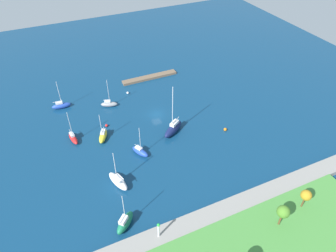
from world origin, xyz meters
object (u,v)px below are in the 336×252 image
object	(u,v)px
sailboat_white_center_basin	(118,181)
mooring_buoy_white	(128,93)
sailboat_blue_east_end	(140,151)
sailboat_navy_along_channel	(173,129)
park_tree_center	(283,212)
harbor_beacon	(159,229)
sailboat_yellow_by_breakwater	(103,136)
sailboat_red_outer_mooring	(73,138)
sailboat_blue_lone_south	(61,105)
sailboat_gray_mid_basin	(109,104)
mooring_buoy_orange	(225,129)
park_tree_west	(306,195)
mooring_buoy_red	(106,125)
sailboat_green_far_south	(125,222)
pier_dock	(150,77)

from	to	relation	value
sailboat_white_center_basin	mooring_buoy_white	size ratio (longest dim) A/B	12.37
sailboat_blue_east_end	sailboat_navy_along_channel	xyz separation A→B (m)	(-10.39, -3.81, 0.49)
sailboat_white_center_basin	park_tree_center	bearing A→B (deg)	-150.92
harbor_beacon	park_tree_center	bearing A→B (deg)	161.47
park_tree_center	sailboat_yellow_by_breakwater	bearing A→B (deg)	-59.16
sailboat_red_outer_mooring	sailboat_blue_lone_south	world-z (taller)	sailboat_red_outer_mooring
harbor_beacon	sailboat_gray_mid_basin	bearing A→B (deg)	-94.48
mooring_buoy_orange	sailboat_red_outer_mooring	bearing A→B (deg)	-18.86
park_tree_west	sailboat_navy_along_channel	bearing A→B (deg)	-68.41
sailboat_blue_lone_south	mooring_buoy_red	bearing A→B (deg)	-51.89
park_tree_center	mooring_buoy_red	distance (m)	47.33
sailboat_green_far_south	sailboat_blue_lone_south	xyz separation A→B (m)	(4.42, -43.39, -0.27)
pier_dock	sailboat_blue_lone_south	xyz separation A→B (m)	(28.72, 4.87, 0.53)
sailboat_red_outer_mooring	sailboat_yellow_by_breakwater	bearing A→B (deg)	62.05
sailboat_green_far_south	sailboat_navy_along_channel	distance (m)	28.55
pier_dock	harbor_beacon	xyz separation A→B (m)	(19.67, 53.42, 2.95)
sailboat_gray_mid_basin	sailboat_green_far_south	bearing A→B (deg)	-81.19
sailboat_gray_mid_basin	mooring_buoy_red	distance (m)	9.13
sailboat_green_far_south	mooring_buoy_white	distance (m)	45.05
sailboat_green_far_south	mooring_buoy_orange	bearing A→B (deg)	-16.66
park_tree_west	sailboat_yellow_by_breakwater	xyz separation A→B (m)	(29.33, -36.81, -3.82)
pier_dock	mooring_buoy_red	xyz separation A→B (m)	(19.46, 18.17, -0.00)
mooring_buoy_red	mooring_buoy_white	distance (m)	15.98
sailboat_yellow_by_breakwater	sailboat_blue_lone_south	xyz separation A→B (m)	(7.28, -17.51, 0.00)
sailboat_navy_along_channel	sailboat_blue_lone_south	bearing A→B (deg)	-76.37
park_tree_west	sailboat_yellow_by_breakwater	distance (m)	47.22
sailboat_red_outer_mooring	mooring_buoy_white	bearing A→B (deg)	117.40
sailboat_red_outer_mooring	mooring_buoy_white	world-z (taller)	sailboat_red_outer_mooring
harbor_beacon	sailboat_yellow_by_breakwater	xyz separation A→B (m)	(1.77, -31.04, -2.42)
sailboat_blue_lone_south	sailboat_blue_east_end	bearing A→B (deg)	-59.38
sailboat_white_center_basin	sailboat_red_outer_mooring	bearing A→B (deg)	0.43
harbor_beacon	mooring_buoy_white	size ratio (longest dim) A/B	5.13
sailboat_yellow_by_breakwater	sailboat_blue_lone_south	world-z (taller)	sailboat_blue_lone_south
sailboat_navy_along_channel	sailboat_white_center_basin	distance (m)	20.74
park_tree_west	mooring_buoy_orange	size ratio (longest dim) A/B	5.46
sailboat_red_outer_mooring	mooring_buoy_orange	world-z (taller)	sailboat_red_outer_mooring
park_tree_west	park_tree_center	bearing A→B (deg)	10.75
mooring_buoy_white	sailboat_gray_mid_basin	bearing A→B (deg)	29.72
sailboat_green_far_south	mooring_buoy_white	world-z (taller)	sailboat_green_far_south
sailboat_green_far_south	sailboat_white_center_basin	distance (m)	10.28
park_tree_center	sailboat_green_far_south	xyz separation A→B (m)	(25.59, -12.18, -3.91)
pier_dock	sailboat_red_outer_mooring	xyz separation A→B (m)	(28.39, 20.09, 0.47)
sailboat_navy_along_channel	sailboat_red_outer_mooring	bearing A→B (deg)	-50.55
park_tree_center	park_tree_west	distance (m)	6.73
pier_dock	sailboat_red_outer_mooring	size ratio (longest dim) A/B	2.04
sailboat_gray_mid_basin	sailboat_navy_along_channel	world-z (taller)	sailboat_navy_along_channel
sailboat_green_far_south	sailboat_blue_east_end	bearing A→B (deg)	18.38
park_tree_center	mooring_buoy_orange	bearing A→B (deg)	-103.23
sailboat_blue_east_end	sailboat_blue_lone_south	size ratio (longest dim) A/B	0.95
pier_dock	sailboat_blue_east_end	size ratio (longest dim) A/B	2.22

